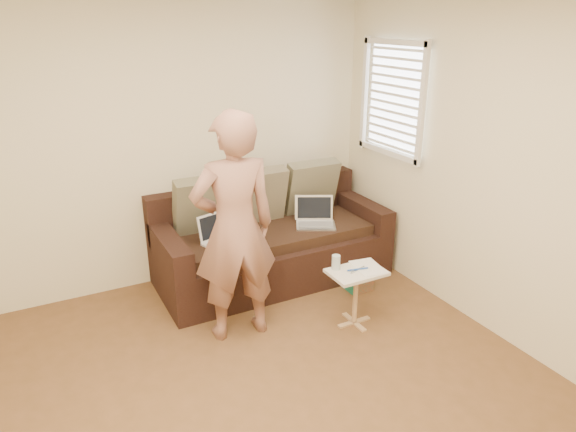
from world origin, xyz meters
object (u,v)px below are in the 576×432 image
object	(u,v)px
laptop_silver	(316,226)
drinking_glass	(336,262)
striped_box	(357,281)
person	(234,228)
side_table	(355,297)
sofa	(273,238)
laptop_white	(225,244)

from	to	relation	value
laptop_silver	drinking_glass	xyz separation A→B (m)	(-0.29, -0.82, 0.03)
drinking_glass	striped_box	world-z (taller)	drinking_glass
person	side_table	world-z (taller)	person
sofa	person	size ratio (longest dim) A/B	1.21
person	drinking_glass	world-z (taller)	person
person	sofa	bearing A→B (deg)	-128.63
striped_box	drinking_glass	bearing A→B (deg)	-142.58
person	striped_box	bearing A→B (deg)	-169.09
side_table	striped_box	xyz separation A→B (m)	(0.37, 0.49, -0.17)
laptop_silver	striped_box	world-z (taller)	laptop_silver
sofa	side_table	distance (m)	1.10
side_table	striped_box	world-z (taller)	side_table
striped_box	laptop_white	bearing A→B (deg)	158.39
sofa	striped_box	bearing A→B (deg)	-43.62
laptop_silver	laptop_white	distance (m)	0.93
laptop_silver	side_table	distance (m)	0.98
drinking_glass	striped_box	distance (m)	0.79
person	striped_box	distance (m)	1.53
sofa	striped_box	world-z (taller)	sofa
sofa	side_table	bearing A→B (deg)	-77.45
person	laptop_white	bearing A→B (deg)	-99.18
person	striped_box	xyz separation A→B (m)	(1.28, 0.15, -0.84)
laptop_silver	side_table	bearing A→B (deg)	-72.17
sofa	laptop_white	bearing A→B (deg)	-166.60
person	side_table	bearing A→B (deg)	163.75
side_table	laptop_white	bearing A→B (deg)	129.26
laptop_white	drinking_glass	world-z (taller)	laptop_white
side_table	laptop_silver	bearing A→B (deg)	80.19
sofa	drinking_glass	size ratio (longest dim) A/B	18.33
sofa	laptop_white	xyz separation A→B (m)	(-0.53, -0.13, 0.10)
laptop_silver	person	size ratio (longest dim) A/B	0.20
sofa	drinking_glass	distance (m)	0.97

